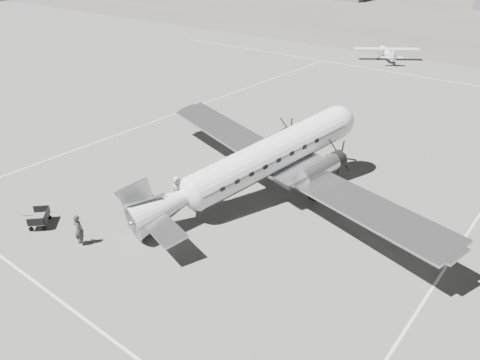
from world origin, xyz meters
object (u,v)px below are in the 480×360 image
(baggage_cart_near, at_px, (139,206))
(baggage_cart_far, at_px, (39,219))
(light_plane_left, at_px, (387,54))
(ramp_agent, at_px, (149,198))
(dc3_airliner, at_px, (258,164))
(ground_crew, at_px, (79,230))
(passenger, at_px, (177,189))

(baggage_cart_near, height_order, baggage_cart_far, baggage_cart_near)
(light_plane_left, relative_size, ramp_agent, 5.16)
(dc3_airliner, relative_size, ground_crew, 13.86)
(dc3_airliner, distance_m, ground_crew, 12.13)
(dc3_airliner, distance_m, ramp_agent, 7.65)
(light_plane_left, distance_m, baggage_cart_far, 56.87)
(dc3_airliner, bearing_deg, baggage_cart_near, -109.17)
(light_plane_left, bearing_deg, baggage_cart_far, -123.57)
(light_plane_left, relative_size, ground_crew, 4.79)
(dc3_airliner, height_order, ramp_agent, dc3_airliner)
(baggage_cart_near, bearing_deg, passenger, 33.52)
(dc3_airliner, relative_size, baggage_cart_near, 14.19)
(baggage_cart_near, height_order, ground_crew, ground_crew)
(baggage_cart_far, bearing_deg, ground_crew, 49.42)
(ramp_agent, bearing_deg, ground_crew, -178.31)
(ramp_agent, bearing_deg, light_plane_left, 10.38)
(ground_crew, distance_m, ramp_agent, 5.13)
(baggage_cart_near, bearing_deg, dc3_airliner, 14.35)
(ramp_agent, distance_m, passenger, 2.12)
(baggage_cart_far, distance_m, ground_crew, 3.84)
(baggage_cart_near, distance_m, passenger, 2.85)
(dc3_airliner, height_order, ground_crew, dc3_airliner)
(dc3_airliner, height_order, baggage_cart_near, dc3_airliner)
(dc3_airliner, distance_m, passenger, 5.78)
(ground_crew, bearing_deg, ramp_agent, -98.71)
(baggage_cart_near, relative_size, ramp_agent, 1.05)
(light_plane_left, height_order, baggage_cart_near, light_plane_left)
(baggage_cart_far, height_order, ground_crew, ground_crew)
(light_plane_left, bearing_deg, baggage_cart_near, -119.25)
(baggage_cart_near, xyz_separation_m, ground_crew, (-0.05, -4.44, 0.44))
(light_plane_left, xyz_separation_m, passenger, (5.89, -49.34, -0.03))
(ramp_agent, xyz_separation_m, passenger, (0.62, 2.02, 0.03))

